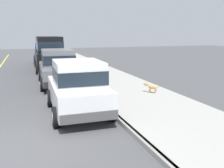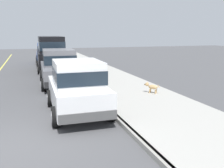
{
  "view_description": "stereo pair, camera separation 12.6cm",
  "coord_description": "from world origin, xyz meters",
  "px_view_note": "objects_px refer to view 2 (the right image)",
  "views": [
    {
      "loc": [
        0.51,
        -6.31,
        2.8
      ],
      "look_at": [
        3.58,
        2.62,
        0.85
      ],
      "focal_mm": 40.1,
      "sensor_mm": 36.0,
      "label": 1
    },
    {
      "loc": [
        0.63,
        -6.35,
        2.8
      ],
      "look_at": [
        3.58,
        2.62,
        0.85
      ],
      "focal_mm": 40.1,
      "sensor_mm": 36.0,
      "label": 2
    }
  ],
  "objects_px": {
    "car_black_van": "(51,52)",
    "fire_hydrant": "(88,75)",
    "car_white_hatchback": "(77,87)",
    "car_grey_sedan": "(59,67)",
    "car_blue_hatchback": "(47,53)",
    "dog_tan": "(152,87)"
  },
  "relations": [
    {
      "from": "car_black_van",
      "to": "dog_tan",
      "type": "distance_m",
      "value": 9.99
    },
    {
      "from": "car_black_van",
      "to": "fire_hydrant",
      "type": "relative_size",
      "value": 6.79
    },
    {
      "from": "car_white_hatchback",
      "to": "car_grey_sedan",
      "type": "height_order",
      "value": "car_grey_sedan"
    },
    {
      "from": "car_grey_sedan",
      "to": "fire_hydrant",
      "type": "distance_m",
      "value": 1.66
    },
    {
      "from": "car_white_hatchback",
      "to": "car_blue_hatchback",
      "type": "relative_size",
      "value": 0.99
    },
    {
      "from": "car_white_hatchback",
      "to": "dog_tan",
      "type": "distance_m",
      "value": 3.93
    },
    {
      "from": "car_blue_hatchback",
      "to": "fire_hydrant",
      "type": "distance_m",
      "value": 10.73
    },
    {
      "from": "car_white_hatchback",
      "to": "car_black_van",
      "type": "distance_m",
      "value": 10.75
    },
    {
      "from": "car_blue_hatchback",
      "to": "fire_hydrant",
      "type": "xyz_separation_m",
      "value": [
        1.52,
        -10.61,
        -0.5
      ]
    },
    {
      "from": "car_grey_sedan",
      "to": "car_blue_hatchback",
      "type": "distance_m",
      "value": 10.31
    },
    {
      "from": "car_black_van",
      "to": "car_blue_hatchback",
      "type": "height_order",
      "value": "car_black_van"
    },
    {
      "from": "car_white_hatchback",
      "to": "car_blue_hatchback",
      "type": "bearing_deg",
      "value": 89.98
    },
    {
      "from": "car_grey_sedan",
      "to": "car_blue_hatchback",
      "type": "bearing_deg",
      "value": 89.85
    },
    {
      "from": "car_grey_sedan",
      "to": "fire_hydrant",
      "type": "bearing_deg",
      "value": -11.03
    },
    {
      "from": "car_black_van",
      "to": "fire_hydrant",
      "type": "bearing_deg",
      "value": -75.36
    },
    {
      "from": "car_grey_sedan",
      "to": "car_black_van",
      "type": "height_order",
      "value": "car_black_van"
    },
    {
      "from": "car_white_hatchback",
      "to": "car_black_van",
      "type": "bearing_deg",
      "value": 89.87
    },
    {
      "from": "car_white_hatchback",
      "to": "car_grey_sedan",
      "type": "distance_m",
      "value": 5.3
    },
    {
      "from": "car_grey_sedan",
      "to": "dog_tan",
      "type": "distance_m",
      "value": 5.31
    },
    {
      "from": "car_grey_sedan",
      "to": "car_blue_hatchback",
      "type": "height_order",
      "value": "car_grey_sedan"
    },
    {
      "from": "car_white_hatchback",
      "to": "fire_hydrant",
      "type": "height_order",
      "value": "car_white_hatchback"
    },
    {
      "from": "car_grey_sedan",
      "to": "car_white_hatchback",
      "type": "bearing_deg",
      "value": -89.77
    }
  ]
}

